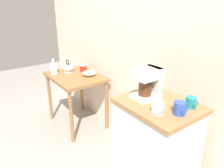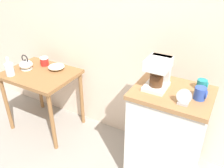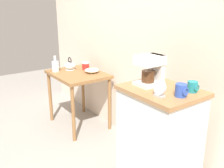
{
  "view_description": "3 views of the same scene",
  "coord_description": "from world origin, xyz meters",
  "views": [
    {
      "loc": [
        1.84,
        -1.2,
        1.74
      ],
      "look_at": [
        0.17,
        0.02,
        0.92
      ],
      "focal_mm": 35.26,
      "sensor_mm": 36.0,
      "label": 1
    },
    {
      "loc": [
        1.13,
        -1.61,
        1.91
      ],
      "look_at": [
        0.23,
        0.02,
        0.87
      ],
      "focal_mm": 37.43,
      "sensor_mm": 36.0,
      "label": 2
    },
    {
      "loc": [
        2.13,
        -1.42,
        1.6
      ],
      "look_at": [
        0.18,
        -0.03,
        0.84
      ],
      "focal_mm": 40.08,
      "sensor_mm": 36.0,
      "label": 3
    }
  ],
  "objects": [
    {
      "name": "mug_dark_teal",
      "position": [
        0.97,
        0.19,
        0.98
      ],
      "size": [
        0.09,
        0.08,
        0.09
      ],
      "color": "teal",
      "rests_on": "kitchen_counter"
    },
    {
      "name": "canister_enamel",
      "position": [
        -0.8,
        0.22,
        0.8
      ],
      "size": [
        0.1,
        0.1,
        0.1
      ],
      "color": "red",
      "rests_on": "wooden_table"
    },
    {
      "name": "kitchen_counter",
      "position": [
        0.78,
        0.05,
        0.47
      ],
      "size": [
        0.64,
        0.52,
        0.94
      ],
      "color": "white",
      "rests_on": "ground_plane"
    },
    {
      "name": "mug_blue",
      "position": [
        0.99,
        0.03,
        0.99
      ],
      "size": [
        0.09,
        0.09,
        0.1
      ],
      "color": "#2D4CAD",
      "rests_on": "kitchen_counter"
    },
    {
      "name": "back_wall",
      "position": [
        0.1,
        0.46,
        1.4
      ],
      "size": [
        4.4,
        0.1,
        2.8
      ],
      "primitive_type": "cube",
      "color": "beige",
      "rests_on": "ground_plane"
    },
    {
      "name": "teakettle",
      "position": [
        -0.91,
        0.04,
        0.8
      ],
      "size": [
        0.19,
        0.15,
        0.18
      ],
      "color": "white",
      "rests_on": "wooden_table"
    },
    {
      "name": "wooden_table",
      "position": [
        -0.71,
        0.05,
        0.64
      ],
      "size": [
        0.79,
        0.61,
        0.75
      ],
      "color": "olive",
      "rests_on": "ground_plane"
    },
    {
      "name": "table_clock",
      "position": [
        0.9,
        -0.1,
        0.99
      ],
      "size": [
        0.11,
        0.06,
        0.12
      ],
      "color": "#B2B5BA",
      "rests_on": "kitchen_counter"
    },
    {
      "name": "ground_plane",
      "position": [
        0.0,
        0.0,
        0.0
      ],
      "size": [
        8.0,
        8.0,
        0.0
      ],
      "primitive_type": "plane",
      "color": "gray"
    },
    {
      "name": "coffee_maker",
      "position": [
        0.64,
        0.05,
        1.08
      ],
      "size": [
        0.18,
        0.22,
        0.26
      ],
      "color": "white",
      "rests_on": "kitchen_counter"
    },
    {
      "name": "bowl_stoneware",
      "position": [
        -0.6,
        0.2,
        0.78
      ],
      "size": [
        0.19,
        0.19,
        0.06
      ],
      "color": "beige",
      "rests_on": "wooden_table"
    },
    {
      "name": "glass_carafe_vase",
      "position": [
        -0.94,
        -0.16,
        0.82
      ],
      "size": [
        0.09,
        0.09,
        0.21
      ],
      "color": "silver",
      "rests_on": "wooden_table"
    }
  ]
}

